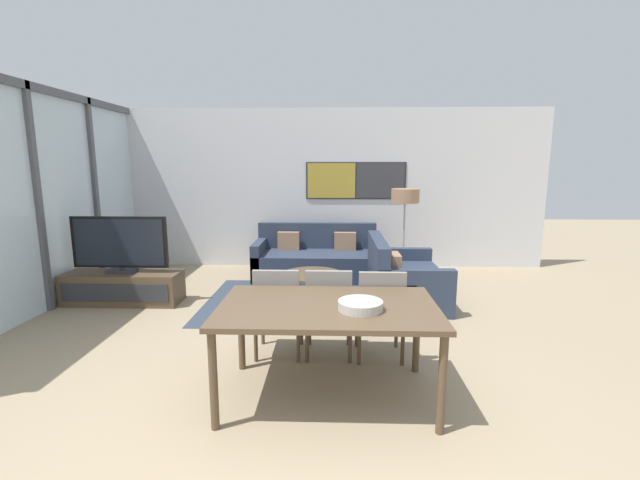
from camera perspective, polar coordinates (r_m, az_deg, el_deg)
name	(u,v)px	position (r m, az deg, el deg)	size (l,w,h in m)	color
ground_plane	(302,444)	(3.16, -2.47, -25.53)	(24.00, 24.00, 0.00)	#9E896B
wall_back	(323,189)	(7.67, 0.42, 6.85)	(7.88, 0.09, 2.80)	silver
window_wall_left	(35,190)	(6.28, -33.76, 5.60)	(0.07, 5.10, 2.80)	silver
area_rug	(313,301)	(5.86, -0.99, -8.15)	(2.87, 2.04, 0.01)	#333D4C
tv_console	(123,288)	(6.32, -24.74, -5.79)	(1.52, 0.48, 0.42)	brown
television	(120,245)	(6.20, -25.14, -0.57)	(1.27, 0.20, 0.75)	#2D2D33
sofa_main	(317,260)	(7.09, -0.47, -2.64)	(2.00, 0.94, 0.85)	#2D384C
sofa_side	(400,281)	(5.92, 10.63, -5.38)	(0.94, 1.45, 0.85)	#2D384C
coffee_table	(313,280)	(5.78, -1.00, -5.41)	(0.81, 0.81, 0.39)	brown
dining_table	(328,314)	(3.36, 1.05, -9.78)	(1.69, 1.02, 0.77)	brown
dining_chair_left	(278,307)	(4.13, -5.61, -8.91)	(0.46, 0.46, 0.89)	gray
dining_chair_centre	(329,308)	(4.10, 1.18, -9.02)	(0.46, 0.46, 0.89)	gray
dining_chair_right	(380,310)	(4.09, 8.04, -9.16)	(0.46, 0.46, 0.89)	gray
fruit_bowl	(360,305)	(3.23, 5.41, -8.59)	(0.33, 0.33, 0.07)	#B7B2A8
floor_lamp	(405,200)	(6.93, 11.28, 5.21)	(0.44, 0.44, 1.45)	#2D2D33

